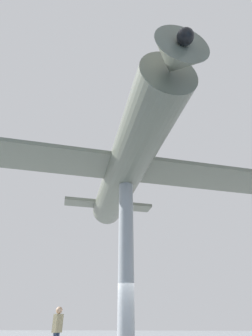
{
  "coord_description": "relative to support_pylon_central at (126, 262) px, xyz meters",
  "views": [
    {
      "loc": [
        -0.93,
        10.43,
        1.3
      ],
      "look_at": [
        0.0,
        0.0,
        7.45
      ],
      "focal_mm": 28.0,
      "sensor_mm": 36.0,
      "label": 1
    }
  ],
  "objects": [
    {
      "name": "visitor_person",
      "position": [
        3.11,
        -2.18,
        -2.19
      ],
      "size": [
        0.37,
        0.46,
        1.86
      ],
      "rotation": [
        0.0,
        0.0,
        4.28
      ],
      "color": "#2D3D56",
      "rests_on": "ground_plane"
    },
    {
      "name": "suspended_airplane",
      "position": [
        -0.05,
        0.15,
        4.18
      ],
      "size": [
        16.65,
        12.51,
        2.94
      ],
      "rotation": [
        0.0,
        0.0,
        0.31
      ],
      "color": "slate",
      "rests_on": "support_pylon_central"
    },
    {
      "name": "support_pylon_central",
      "position": [
        0.0,
        0.0,
        0.0
      ],
      "size": [
        0.61,
        0.61,
        6.55
      ],
      "color": "#999EA3",
      "rests_on": "ground_plane"
    }
  ]
}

